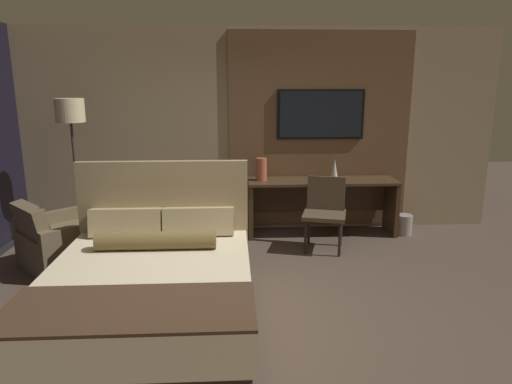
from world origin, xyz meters
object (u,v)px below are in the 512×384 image
object	(u,v)px
waste_bin	(404,225)
tv	(321,114)
floor_lamp	(71,123)
vase_short	(261,169)
armchair_by_window	(61,244)
bed	(151,289)
desk	(321,196)
vase_tall	(334,169)
desk_chair	(325,207)

from	to	relation	value
waste_bin	tv	bearing A→B (deg)	162.52
floor_lamp	vase_short	distance (m)	2.45
armchair_by_window	floor_lamp	xyz separation A→B (m)	(0.04, 0.58, 1.32)
bed	waste_bin	distance (m)	3.84
bed	armchair_by_window	world-z (taller)	bed
desk	waste_bin	world-z (taller)	desk
tv	armchair_by_window	world-z (taller)	tv
bed	waste_bin	xyz separation A→B (m)	(3.09, 2.27, -0.19)
bed	desk	size ratio (longest dim) A/B	1.05
desk	vase_tall	distance (m)	0.42
vase_short	desk_chair	bearing A→B (deg)	-36.09
floor_lamp	vase_tall	size ratio (longest dim) A/B	7.14
desk_chair	vase_tall	bearing A→B (deg)	84.41
desk_chair	floor_lamp	size ratio (longest dim) A/B	0.48
desk	desk_chair	xyz separation A→B (m)	(-0.06, -0.58, 0.01)
bed	tv	world-z (taller)	tv
bed	waste_bin	world-z (taller)	bed
vase_tall	desk	bearing A→B (deg)	-160.86
vase_tall	vase_short	bearing A→B (deg)	-175.31
waste_bin	floor_lamp	bearing A→B (deg)	-175.55
floor_lamp	waste_bin	distance (m)	4.55
desk	floor_lamp	bearing A→B (deg)	-171.49
bed	vase_short	distance (m)	2.70
floor_lamp	waste_bin	xyz separation A→B (m)	(4.30, 0.33, -1.45)
bed	armchair_by_window	size ratio (longest dim) A/B	1.86
waste_bin	vase_short	bearing A→B (deg)	176.61
tv	desk_chair	bearing A→B (deg)	-94.41
desk	armchair_by_window	distance (m)	3.37
bed	armchair_by_window	bearing A→B (deg)	132.58
floor_lamp	vase_tall	world-z (taller)	floor_lamp
bed	vase_tall	xyz separation A→B (m)	(2.13, 2.47, 0.57)
floor_lamp	bed	bearing A→B (deg)	-58.08
desk	armchair_by_window	size ratio (longest dim) A/B	1.78
vase_short	vase_tall	bearing A→B (deg)	4.69
armchair_by_window	vase_short	xyz separation A→B (m)	(2.35, 1.03, 0.65)
floor_lamp	tv	bearing A→B (deg)	12.47
desk_chair	vase_short	xyz separation A→B (m)	(-0.77, 0.56, 0.38)
desk_chair	armchair_by_window	bearing A→B (deg)	-155.93
tv	vase_tall	bearing A→B (deg)	-40.71
bed	vase_tall	size ratio (longest dim) A/B	8.08
bed	vase_short	world-z (taller)	bed
tv	desk_chair	world-z (taller)	tv
desk_chair	bed	bearing A→B (deg)	-120.36
tv	vase_short	world-z (taller)	tv
tv	waste_bin	world-z (taller)	tv
bed	desk_chair	size ratio (longest dim) A/B	2.36
bed	waste_bin	size ratio (longest dim) A/B	7.60
floor_lamp	vase_tall	bearing A→B (deg)	9.12
armchair_by_window	vase_tall	size ratio (longest dim) A/B	4.33
desk_chair	floor_lamp	bearing A→B (deg)	-166.56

